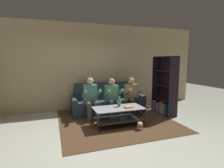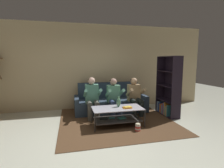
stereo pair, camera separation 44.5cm
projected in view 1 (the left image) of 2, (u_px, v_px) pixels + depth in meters
ground at (110, 136)px, 3.90m from camera, size 16.80×16.80×0.00m
back_partition at (88, 67)px, 6.02m from camera, size 8.40×0.12×2.90m
couch at (107, 102)px, 5.79m from camera, size 2.33×0.90×0.93m
person_seated_left at (91, 97)px, 5.02m from camera, size 0.50×0.58×1.18m
person_seated_middle at (113, 96)px, 5.24m from camera, size 0.50×0.58×1.13m
person_seated_right at (133, 94)px, 5.45m from camera, size 0.50×0.58×1.14m
coffee_table at (118, 114)px, 4.50m from camera, size 1.28×0.65×0.47m
area_rug at (114, 118)px, 5.06m from camera, size 3.04×3.27×0.01m
vase at (119, 102)px, 4.56m from camera, size 0.11×0.11×0.27m
book_stack at (128, 107)px, 4.46m from camera, size 0.23×0.18×0.04m
bookshelf at (164, 92)px, 5.53m from camera, size 0.32×0.94×1.80m
popcorn_tub at (140, 126)px, 4.21m from camera, size 0.12×0.12×0.20m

